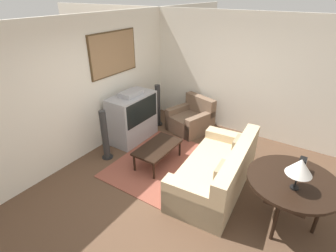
{
  "coord_description": "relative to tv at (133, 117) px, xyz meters",
  "views": [
    {
      "loc": [
        -3.03,
        -1.87,
        3.07
      ],
      "look_at": [
        0.66,
        0.57,
        0.75
      ],
      "focal_mm": 28.0,
      "sensor_mm": 36.0,
      "label": 1
    }
  ],
  "objects": [
    {
      "name": "couch",
      "position": [
        -0.5,
        -2.28,
        -0.24
      ],
      "size": [
        2.05,
        1.11,
        0.85
      ],
      "rotation": [
        0.0,
        0.0,
        3.22
      ],
      "color": "#CCB289",
      "rests_on": "ground_plane"
    },
    {
      "name": "coffee_table",
      "position": [
        -0.49,
        -1.03,
        -0.19
      ],
      "size": [
        1.0,
        0.55,
        0.39
      ],
      "color": "black",
      "rests_on": "ground_plane"
    },
    {
      "name": "tv",
      "position": [
        0.0,
        0.0,
        0.0
      ],
      "size": [
        1.09,
        0.59,
        1.15
      ],
      "color": "#9E9EA3",
      "rests_on": "ground_plane"
    },
    {
      "name": "wall_back",
      "position": [
        -0.9,
        0.44,
        0.82
      ],
      "size": [
        12.0,
        0.1,
        2.7
      ],
      "color": "silver",
      "rests_on": "ground_plane"
    },
    {
      "name": "speaker_tower_right",
      "position": [
        0.9,
        -0.05,
        -0.05
      ],
      "size": [
        0.22,
        0.22,
        1.04
      ],
      "color": "black",
      "rests_on": "ground_plane"
    },
    {
      "name": "ground_plane",
      "position": [
        -0.92,
        -1.68,
        -0.54
      ],
      "size": [
        12.0,
        12.0,
        0.0
      ],
      "primitive_type": "plane",
      "color": "brown"
    },
    {
      "name": "speaker_tower_left",
      "position": [
        -0.9,
        -0.05,
        -0.05
      ],
      "size": [
        0.22,
        0.22,
        1.04
      ],
      "color": "black",
      "rests_on": "ground_plane"
    },
    {
      "name": "wall_right",
      "position": [
        1.71,
        -1.68,
        0.81
      ],
      "size": [
        0.06,
        12.0,
        2.7
      ],
      "color": "silver",
      "rests_on": "ground_plane"
    },
    {
      "name": "console_table",
      "position": [
        -0.65,
        -3.44,
        0.16
      ],
      "size": [
        1.23,
        1.23,
        0.76
      ],
      "color": "black",
      "rests_on": "ground_plane"
    },
    {
      "name": "area_rug",
      "position": [
        -0.46,
        -1.05,
        -0.54
      ],
      "size": [
        2.08,
        1.52,
        0.01
      ],
      "color": "brown",
      "rests_on": "ground_plane"
    },
    {
      "name": "armchair",
      "position": [
        1.1,
        -0.89,
        -0.28
      ],
      "size": [
        1.07,
        1.07,
        0.79
      ],
      "rotation": [
        0.0,
        0.0,
        -1.87
      ],
      "color": "brown",
      "rests_on": "ground_plane"
    },
    {
      "name": "table_lamp",
      "position": [
        -0.82,
        -3.47,
        0.56
      ],
      "size": [
        0.33,
        0.33,
        0.46
      ],
      "color": "black",
      "rests_on": "console_table"
    },
    {
      "name": "mantel_clock",
      "position": [
        -0.38,
        -3.47,
        0.32
      ],
      "size": [
        0.15,
        0.1,
        0.21
      ],
      "color": "black",
      "rests_on": "console_table"
    }
  ]
}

